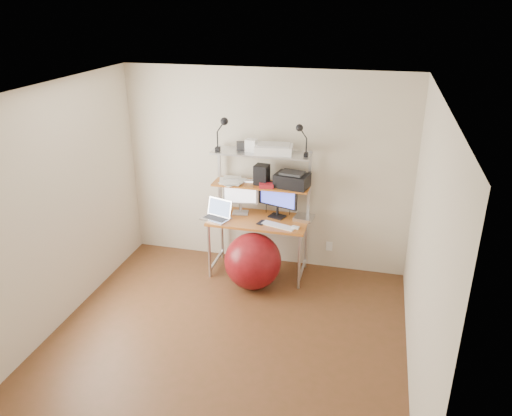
# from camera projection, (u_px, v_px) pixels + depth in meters

# --- Properties ---
(room) EXTENTS (3.60, 3.60, 3.60)m
(room) POSITION_uv_depth(u_px,v_px,m) (222.00, 231.00, 4.61)
(room) COLOR brown
(room) RESTS_ON ground
(computer_desk) EXTENTS (1.20, 0.60, 1.57)m
(computer_desk) POSITION_uv_depth(u_px,v_px,m) (260.00, 201.00, 6.07)
(computer_desk) COLOR #B05D22
(computer_desk) RESTS_ON ground
(desktop) EXTENTS (1.20, 0.60, 0.00)m
(desktop) POSITION_uv_depth(u_px,v_px,m) (259.00, 219.00, 6.09)
(desktop) COLOR #B05D22
(desktop) RESTS_ON computer_desk
(mid_shelf) EXTENTS (1.18, 0.34, 0.00)m
(mid_shelf) POSITION_uv_depth(u_px,v_px,m) (261.00, 184.00, 6.05)
(mid_shelf) COLOR #B05D22
(mid_shelf) RESTS_ON computer_desk
(top_shelf) EXTENTS (1.18, 0.34, 0.00)m
(top_shelf) POSITION_uv_depth(u_px,v_px,m) (261.00, 152.00, 5.89)
(top_shelf) COLOR silver
(top_shelf) RESTS_ON computer_desk
(floor) EXTENTS (3.60, 3.60, 0.00)m
(floor) POSITION_uv_depth(u_px,v_px,m) (225.00, 341.00, 5.09)
(floor) COLOR brown
(floor) RESTS_ON ground
(wall_outlet) EXTENTS (0.08, 0.01, 0.12)m
(wall_outlet) POSITION_uv_depth(u_px,v_px,m) (329.00, 246.00, 6.38)
(wall_outlet) COLOR white
(wall_outlet) RESTS_ON room
(monitor_silver) EXTENTS (0.43, 0.18, 0.48)m
(monitor_silver) POSITION_uv_depth(u_px,v_px,m) (241.00, 194.00, 6.17)
(monitor_silver) COLOR #BABABF
(monitor_silver) RESTS_ON desktop
(monitor_black) EXTENTS (0.50, 0.21, 0.52)m
(monitor_black) POSITION_uv_depth(u_px,v_px,m) (278.00, 197.00, 6.07)
(monitor_black) COLOR black
(monitor_black) RESTS_ON desktop
(laptop) EXTENTS (0.40, 0.36, 0.29)m
(laptop) POSITION_uv_depth(u_px,v_px,m) (218.00, 214.00, 6.10)
(laptop) COLOR silver
(laptop) RESTS_ON desktop
(keyboard) EXTENTS (0.43, 0.24, 0.01)m
(keyboard) POSITION_uv_depth(u_px,v_px,m) (278.00, 226.00, 5.90)
(keyboard) COLOR white
(keyboard) RESTS_ON desktop
(mouse) EXTENTS (0.10, 0.07, 0.02)m
(mouse) POSITION_uv_depth(u_px,v_px,m) (295.00, 227.00, 5.84)
(mouse) COLOR white
(mouse) RESTS_ON desktop
(mac_mini) EXTENTS (0.25, 0.25, 0.04)m
(mac_mini) POSITION_uv_depth(u_px,v_px,m) (304.00, 218.00, 6.08)
(mac_mini) COLOR silver
(mac_mini) RESTS_ON desktop
(phone) EXTENTS (0.12, 0.16, 0.01)m
(phone) POSITION_uv_depth(u_px,v_px,m) (262.00, 223.00, 5.99)
(phone) COLOR black
(phone) RESTS_ON desktop
(printer) EXTENTS (0.43, 0.33, 0.19)m
(printer) POSITION_uv_depth(u_px,v_px,m) (292.00, 180.00, 5.92)
(printer) COLOR black
(printer) RESTS_ON mid_shelf
(nas_cube) EXTENTS (0.18, 0.18, 0.24)m
(nas_cube) POSITION_uv_depth(u_px,v_px,m) (262.00, 175.00, 6.00)
(nas_cube) COLOR black
(nas_cube) RESTS_ON mid_shelf
(red_box) EXTENTS (0.19, 0.15, 0.05)m
(red_box) POSITION_uv_depth(u_px,v_px,m) (266.00, 186.00, 5.93)
(red_box) COLOR red
(red_box) RESTS_ON mid_shelf
(scanner) EXTENTS (0.46, 0.33, 0.11)m
(scanner) POSITION_uv_depth(u_px,v_px,m) (274.00, 149.00, 5.83)
(scanner) COLOR white
(scanner) RESTS_ON top_shelf
(box_white) EXTENTS (0.14, 0.12, 0.15)m
(box_white) POSITION_uv_depth(u_px,v_px,m) (251.00, 145.00, 5.90)
(box_white) COLOR white
(box_white) RESTS_ON top_shelf
(box_grey) EXTENTS (0.12, 0.12, 0.09)m
(box_grey) POSITION_uv_depth(u_px,v_px,m) (240.00, 146.00, 5.98)
(box_grey) COLOR #2D2C2F
(box_grey) RESTS_ON top_shelf
(clip_lamp_left) EXTENTS (0.16, 0.09, 0.41)m
(clip_lamp_left) POSITION_uv_depth(u_px,v_px,m) (223.00, 127.00, 5.79)
(clip_lamp_left) COLOR black
(clip_lamp_left) RESTS_ON top_shelf
(clip_lamp_right) EXTENTS (0.15, 0.08, 0.38)m
(clip_lamp_right) POSITION_uv_depth(u_px,v_px,m) (301.00, 133.00, 5.63)
(clip_lamp_right) COLOR black
(clip_lamp_right) RESTS_ON top_shelf
(exercise_ball) EXTENTS (0.68, 0.68, 0.68)m
(exercise_ball) POSITION_uv_depth(u_px,v_px,m) (253.00, 261.00, 5.94)
(exercise_ball) COLOR maroon
(exercise_ball) RESTS_ON floor
(paper_stack) EXTENTS (0.39, 0.41, 0.03)m
(paper_stack) POSITION_uv_depth(u_px,v_px,m) (231.00, 181.00, 6.12)
(paper_stack) COLOR white
(paper_stack) RESTS_ON mid_shelf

